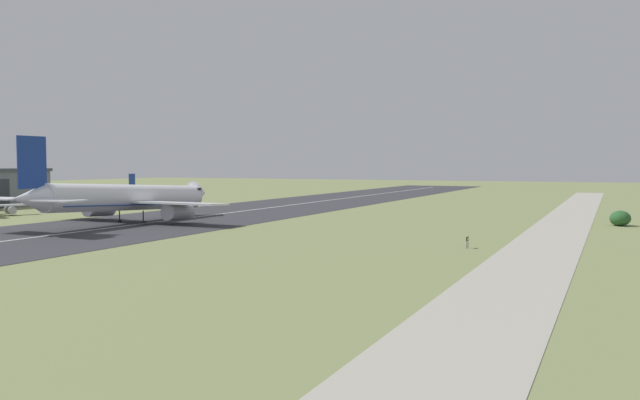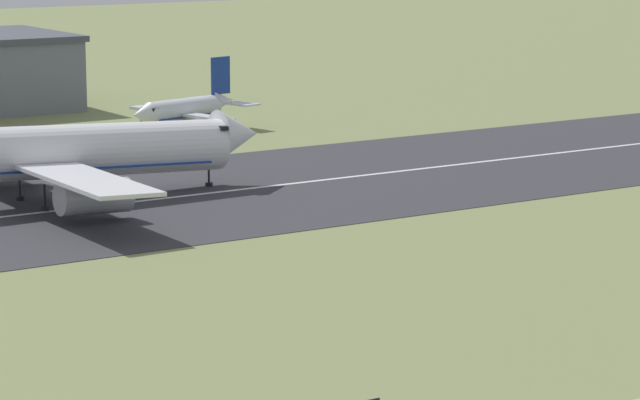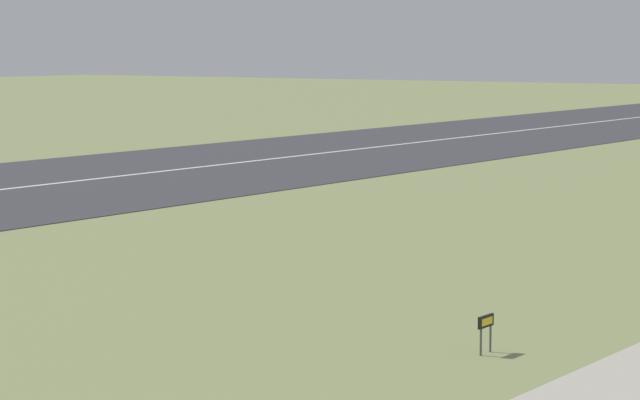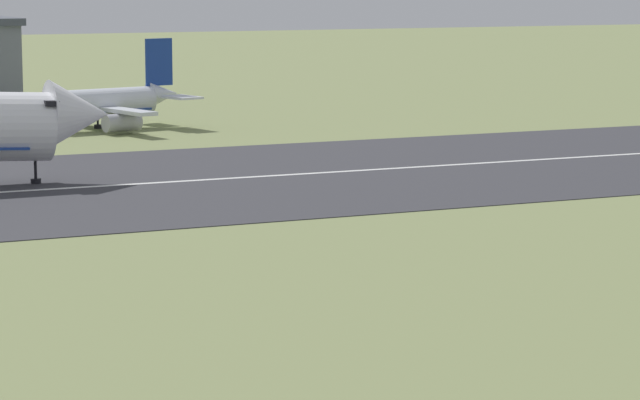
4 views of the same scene
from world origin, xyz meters
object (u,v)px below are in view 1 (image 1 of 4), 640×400
Objects in this scene: airplane_parked_centre at (121,197)px; shrub_clump at (620,218)px; runway_sign at (468,240)px; airplane_landing at (128,198)px.

airplane_parked_centre reaches higher than shrub_clump.
shrub_clump is (-0.26, -134.13, -1.33)m from airplane_parked_centre.
shrub_clump is 52.37m from runway_sign.
airplane_parked_centre is at bearing 89.89° from shrub_clump.
runway_sign is (-47.98, 20.97, -0.28)m from shrub_clump.
shrub_clump is at bearing -90.11° from airplane_parked_centre.
runway_sign is at bearing -113.09° from airplane_parked_centre.
airplane_landing is 32.66× the size of runway_sign.
airplane_parked_centre is 123.03m from runway_sign.
airplane_parked_centre is 3.90× the size of shrub_clump.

